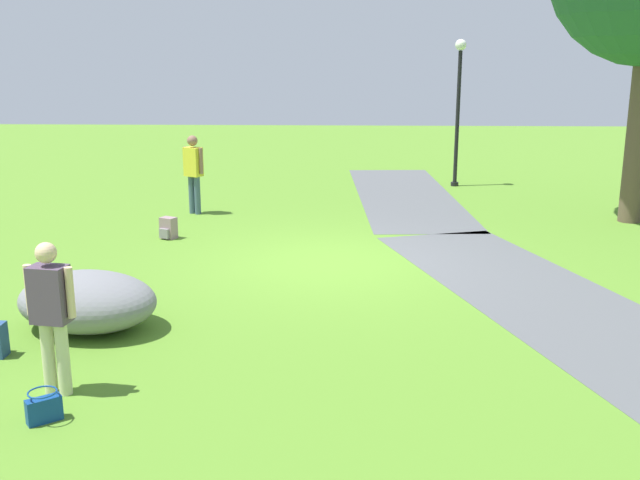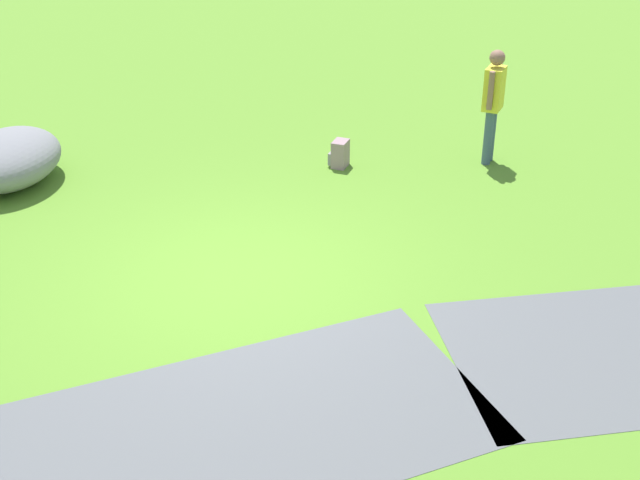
% 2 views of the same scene
% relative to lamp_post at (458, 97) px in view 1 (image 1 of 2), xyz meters
% --- Properties ---
extents(ground_plane, '(48.00, 48.00, 0.00)m').
position_rel_lamp_post_xyz_m(ground_plane, '(7.40, -3.07, -2.28)').
color(ground_plane, '#558528').
extents(footpath_segment_near, '(8.12, 2.70, 0.01)m').
position_rel_lamp_post_xyz_m(footpath_segment_near, '(1.39, -1.40, -2.28)').
color(footpath_segment_near, '#545659').
rests_on(footpath_segment_near, ground).
extents(footpath_segment_mid, '(8.31, 4.51, 0.01)m').
position_rel_lamp_post_xyz_m(footpath_segment_mid, '(9.21, 0.01, -2.28)').
color(footpath_segment_mid, '#545659').
rests_on(footpath_segment_mid, ground).
extents(lamp_post, '(0.28, 0.28, 3.71)m').
position_rel_lamp_post_xyz_m(lamp_post, '(0.00, 0.00, 0.00)').
color(lamp_post, black).
rests_on(lamp_post, ground).
extents(lawn_boulder, '(1.72, 2.06, 0.72)m').
position_rel_lamp_post_xyz_m(lawn_boulder, '(10.54, -6.03, -1.92)').
color(lawn_boulder, slate).
rests_on(lawn_boulder, ground).
extents(woman_with_handbag, '(0.29, 0.51, 1.59)m').
position_rel_lamp_post_xyz_m(woman_with_handbag, '(12.35, -5.72, -1.37)').
color(woman_with_handbag, beige).
rests_on(woman_with_handbag, ground).
extents(man_near_boulder, '(0.39, 0.46, 1.68)m').
position_rel_lamp_post_xyz_m(man_near_boulder, '(3.68, -6.08, -1.30)').
color(man_near_boulder, '#3F5768').
rests_on(man_near_boulder, ground).
extents(handbag_on_grass, '(0.38, 0.38, 0.31)m').
position_rel_lamp_post_xyz_m(handbag_on_grass, '(12.94, -5.62, -2.14)').
color(handbag_on_grass, navy).
rests_on(handbag_on_grass, ground).
extents(spare_backpack_on_lawn, '(0.34, 0.34, 0.40)m').
position_rel_lamp_post_xyz_m(spare_backpack_on_lawn, '(5.88, -6.14, -2.09)').
color(spare_backpack_on_lawn, gray).
rests_on(spare_backpack_on_lawn, ground).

